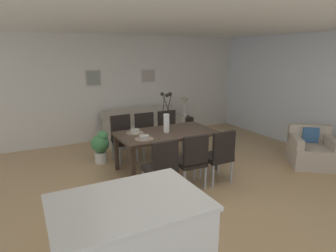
# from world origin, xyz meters

# --- Properties ---
(ground_plane) EXTENTS (9.00, 9.00, 0.00)m
(ground_plane) POSITION_xyz_m (0.00, 0.00, 0.00)
(ground_plane) COLOR tan
(back_wall_panel) EXTENTS (9.00, 0.10, 2.60)m
(back_wall_panel) POSITION_xyz_m (0.00, 3.25, 1.30)
(back_wall_panel) COLOR silver
(back_wall_panel) RESTS_ON ground
(side_window_wall) EXTENTS (0.10, 6.30, 2.60)m
(side_window_wall) POSITION_xyz_m (3.65, 0.40, 1.30)
(side_window_wall) COLOR white
(side_window_wall) RESTS_ON ground
(ceiling_panel) EXTENTS (9.00, 7.20, 0.08)m
(ceiling_panel) POSITION_xyz_m (0.00, 0.40, 2.64)
(ceiling_panel) COLOR white
(dining_table) EXTENTS (1.80, 0.98, 0.74)m
(dining_table) POSITION_xyz_m (0.20, 0.75, 0.67)
(dining_table) COLOR #3D2D23
(dining_table) RESTS_ON ground
(dining_chair_near_left) EXTENTS (0.45, 0.45, 0.92)m
(dining_chair_near_left) POSITION_xyz_m (-0.35, -0.17, 0.51)
(dining_chair_near_left) COLOR black
(dining_chair_near_left) RESTS_ON ground
(dining_chair_near_right) EXTENTS (0.47, 0.47, 0.92)m
(dining_chair_near_right) POSITION_xyz_m (-0.34, 1.65, 0.51)
(dining_chair_near_right) COLOR black
(dining_chair_near_right) RESTS_ON ground
(dining_chair_far_left) EXTENTS (0.47, 0.47, 0.92)m
(dining_chair_far_left) POSITION_xyz_m (0.21, -0.13, 0.51)
(dining_chair_far_left) COLOR black
(dining_chair_far_left) RESTS_ON ground
(dining_chair_far_right) EXTENTS (0.45, 0.45, 0.92)m
(dining_chair_far_right) POSITION_xyz_m (0.17, 1.62, 0.51)
(dining_chair_far_right) COLOR black
(dining_chair_far_right) RESTS_ON ground
(dining_chair_mid_left) EXTENTS (0.45, 0.45, 0.92)m
(dining_chair_mid_left) POSITION_xyz_m (0.74, -0.15, 0.51)
(dining_chair_mid_left) COLOR black
(dining_chair_mid_left) RESTS_ON ground
(dining_chair_mid_right) EXTENTS (0.44, 0.44, 0.92)m
(dining_chair_mid_right) POSITION_xyz_m (0.71, 1.62, 0.51)
(dining_chair_mid_right) COLOR black
(dining_chair_mid_right) RESTS_ON ground
(centerpiece_vase) EXTENTS (0.21, 0.23, 0.73)m
(centerpiece_vase) POSITION_xyz_m (0.20, 0.75, 1.02)
(centerpiece_vase) COLOR white
(centerpiece_vase) RESTS_ON dining_table
(placemat_near_left) EXTENTS (0.32, 0.32, 0.01)m
(placemat_near_left) POSITION_xyz_m (-0.34, 0.52, 0.74)
(placemat_near_left) COLOR #7F705B
(placemat_near_left) RESTS_ON dining_table
(bowl_near_left) EXTENTS (0.17, 0.17, 0.07)m
(bowl_near_left) POSITION_xyz_m (-0.34, 0.52, 0.78)
(bowl_near_left) COLOR #B2ADA3
(bowl_near_left) RESTS_ON dining_table
(placemat_near_right) EXTENTS (0.32, 0.32, 0.01)m
(placemat_near_right) POSITION_xyz_m (-0.34, 0.97, 0.74)
(placemat_near_right) COLOR #7F705B
(placemat_near_right) RESTS_ON dining_table
(bowl_near_right) EXTENTS (0.17, 0.17, 0.07)m
(bowl_near_right) POSITION_xyz_m (-0.34, 0.97, 0.78)
(bowl_near_right) COLOR #B2ADA3
(bowl_near_right) RESTS_ON dining_table
(sofa) EXTENTS (1.91, 0.84, 0.80)m
(sofa) POSITION_xyz_m (0.52, 2.66, 0.28)
(sofa) COLOR #A89E8E
(sofa) RESTS_ON ground
(side_table) EXTENTS (0.36, 0.36, 0.52)m
(side_table) POSITION_xyz_m (1.68, 2.59, 0.26)
(side_table) COLOR black
(side_table) RESTS_ON ground
(table_lamp) EXTENTS (0.22, 0.22, 0.51)m
(table_lamp) POSITION_xyz_m (1.68, 2.59, 0.89)
(table_lamp) COLOR beige
(table_lamp) RESTS_ON side_table
(armchair) EXTENTS (1.12, 1.12, 0.75)m
(armchair) POSITION_xyz_m (2.87, -0.36, 0.29)
(armchair) COLOR #B7A893
(armchair) RESTS_ON ground
(kitchen_island) EXTENTS (1.33, 0.93, 0.92)m
(kitchen_island) POSITION_xyz_m (-1.40, -1.64, 0.46)
(kitchen_island) COLOR silver
(kitchen_island) RESTS_ON ground
(framed_picture_left) EXTENTS (0.36, 0.03, 0.38)m
(framed_picture_left) POSITION_xyz_m (-0.53, 3.18, 1.58)
(framed_picture_left) COLOR #B2ADA3
(framed_picture_center) EXTENTS (0.37, 0.03, 0.33)m
(framed_picture_center) POSITION_xyz_m (0.92, 3.18, 1.58)
(framed_picture_center) COLOR #B2ADA3
(potted_plant) EXTENTS (0.36, 0.36, 0.67)m
(potted_plant) POSITION_xyz_m (-0.81, 1.67, 0.37)
(potted_plant) COLOR silver
(potted_plant) RESTS_ON ground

